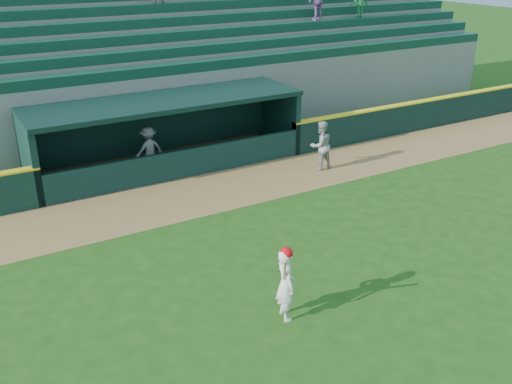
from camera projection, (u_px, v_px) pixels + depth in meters
ground at (288, 262)px, 14.12m from camera, size 120.00×120.00×0.00m
warning_track at (203, 194)px, 18.00m from camera, size 40.00×3.00×0.01m
field_wall_right at (442, 112)px, 24.74m from camera, size 15.50×0.30×1.20m
wall_stripe_right at (444, 97)px, 24.49m from camera, size 15.50×0.32×0.06m
dugout_player_front at (321, 145)px, 19.70m from camera, size 0.84×0.66×1.73m
dugout_player_inside at (149, 149)px, 19.62m from camera, size 1.09×0.74×1.57m
dugout at (164, 128)px, 19.93m from camera, size 9.40×2.80×2.46m
stands at (120, 75)px, 23.14m from camera, size 34.50×6.25×7.48m
batter_at_plate at (286, 283)px, 11.70m from camera, size 0.58×0.77×1.68m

